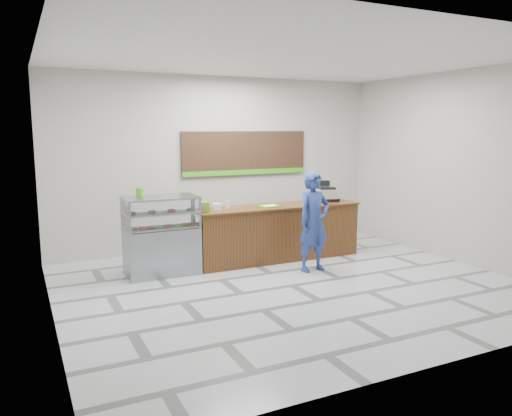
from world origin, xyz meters
name	(u,v)px	position (x,y,z in m)	size (l,w,h in m)	color
floor	(292,286)	(0.00, 0.00, 0.00)	(7.00, 7.00, 0.00)	silver
back_wall	(221,163)	(0.00, 3.00, 1.75)	(7.00, 7.00, 0.00)	#BAB4AB
ceiling	(295,56)	(0.00, 0.00, 3.50)	(7.00, 7.00, 0.00)	silver
sales_counter	(277,232)	(0.55, 1.55, 0.52)	(3.26, 0.76, 1.03)	brown
display_case	(161,235)	(-1.67, 1.55, 0.68)	(1.22, 0.72, 1.33)	gray
menu_board	(246,154)	(0.55, 2.96, 1.93)	(2.80, 0.06, 0.90)	black
cash_register	(324,193)	(1.68, 1.69, 1.19)	(0.55, 0.56, 0.42)	black
card_terminal	(307,203)	(1.14, 1.45, 1.05)	(0.08, 0.16, 0.04)	black
serving_tray	(269,206)	(0.35, 1.50, 1.04)	(0.40, 0.31, 0.02)	#54B902
napkin_box	(217,207)	(-0.64, 1.58, 1.09)	(0.13, 0.13, 0.11)	white
straw_cup	(227,205)	(-0.41, 1.66, 1.09)	(0.09, 0.09, 0.13)	silver
promo_box	(204,207)	(-0.95, 1.43, 1.12)	(0.20, 0.13, 0.18)	#41B218
donut_decal	(305,205)	(1.08, 1.42, 1.03)	(0.15, 0.15, 0.00)	#D2516C
green_cup_left	(141,192)	(-1.95, 1.70, 1.40)	(0.09, 0.09, 0.14)	#41B218
green_cup_right	(139,192)	(-1.98, 1.74, 1.40)	(0.09, 0.09, 0.14)	#41B218
customer	(314,222)	(0.76, 0.61, 0.86)	(0.63, 0.41, 1.73)	navy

